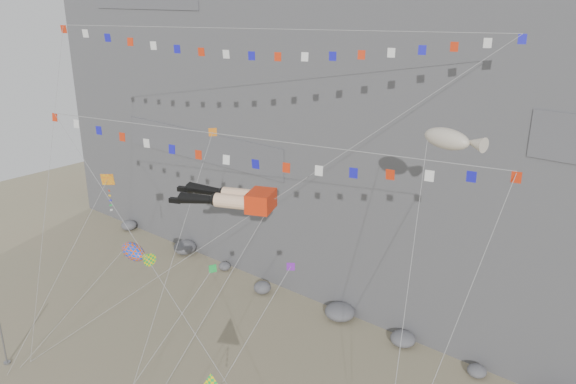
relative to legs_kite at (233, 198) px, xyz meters
The scene contains 12 objects.
cliff 28.53m from the legs_kite, 87.77° to the left, with size 80.00×28.00×50.00m, color slate.
talus_boulders 17.40m from the legs_kite, 84.80° to the left, with size 60.00×3.00×1.20m, color slate, non-canonical shape.
anchor_pole_left 21.30m from the legs_kite, 146.15° to the right, with size 0.12×0.12×3.76m, color gray.
legs_kite is the anchor object (origin of this frame).
flag_banner_upper 10.76m from the legs_kite, 93.20° to the left, with size 27.99×17.72×29.99m.
flag_banner_lower 5.72m from the legs_kite, 34.88° to the right, with size 28.34×8.76×22.74m.
harlequin_kite 11.12m from the legs_kite, 169.38° to the right, with size 3.40×9.52×15.91m.
fish_windsock 9.01m from the legs_kite, 156.34° to the right, with size 8.33×7.34×12.77m.
blimp_windsock 13.75m from the legs_kite, 18.11° to the left, with size 5.10×11.92×21.95m.
small_kite_a 5.05m from the legs_kite, 154.97° to the left, with size 5.15×14.44×22.46m.
small_kite_b 6.69m from the legs_kite, 15.65° to the right, with size 2.32×10.97×15.53m.
small_kite_c 5.01m from the legs_kite, 70.30° to the right, with size 2.73×10.60×14.60m.
Camera 1 is at (23.12, -17.86, 26.09)m, focal length 35.00 mm.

